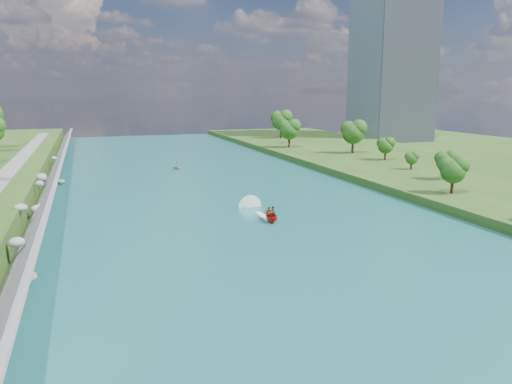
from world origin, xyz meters
name	(u,v)px	position (x,y,z in m)	size (l,w,h in m)	color
ground	(253,227)	(0.00, 0.00, 0.00)	(260.00, 260.00, 0.00)	#2D5119
river_water	(215,196)	(0.00, 20.00, 0.05)	(55.00, 240.00, 0.10)	#195F62
berm_east	(460,176)	(49.50, 20.00, 0.75)	(44.00, 240.00, 1.50)	#2D5119
riprap_bank	(45,197)	(-25.86, 19.41, 1.81)	(4.40, 236.00, 4.29)	slate
office_tower	(392,53)	(82.50, 95.00, 30.00)	(22.00, 22.00, 60.00)	gray
trees_east	(349,139)	(39.59, 46.61, 5.97)	(16.88, 146.31, 11.02)	#184713
motorboat	(266,214)	(2.96, 3.45, 0.67)	(3.60, 18.66, 2.05)	#B31C0E
raft	(178,167)	(-0.71, 50.87, 0.46)	(2.84, 3.45, 1.60)	gray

